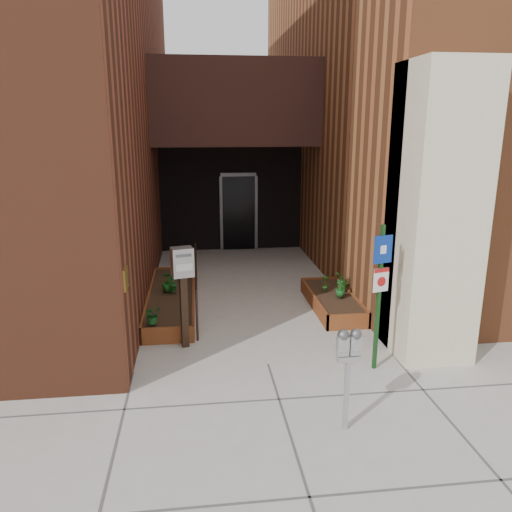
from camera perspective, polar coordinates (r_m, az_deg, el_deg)
name	(u,v)px	position (r m, az deg, el deg)	size (l,w,h in m)	color
ground	(268,364)	(7.73, 1.38, -12.28)	(80.00, 80.00, 0.00)	#9E9991
architecture	(224,65)	(13.79, -3.71, 20.91)	(20.00, 14.60, 10.00)	brown
planter_left	(172,300)	(10.10, -9.63, -4.97)	(0.90, 3.60, 0.30)	brown
planter_right	(332,302)	(9.97, 8.72, -5.20)	(0.80, 2.20, 0.30)	brown
handrail	(196,270)	(9.85, -6.89, -1.62)	(0.04, 3.34, 0.90)	black
parking_meter	(349,353)	(5.91, 10.54, -10.81)	(0.29, 0.13, 1.28)	#A5A4A7
sign_post	(380,283)	(7.30, 14.00, -2.99)	(0.29, 0.11, 2.18)	#163E17
payment_dropbox	(183,276)	(7.95, -8.37, -2.30)	(0.38, 0.32, 1.66)	black
shrub_left_a	(153,314)	(8.51, -11.74, -6.56)	(0.29, 0.29, 0.32)	#18551E
shrub_left_b	(172,283)	(10.01, -9.52, -3.03)	(0.20, 0.20, 0.37)	#17521A
shrub_left_c	(167,282)	(10.06, -10.14, -2.90)	(0.22, 0.22, 0.39)	#175217
shrub_left_d	(187,266)	(11.23, -7.90, -1.12)	(0.17, 0.17, 0.32)	#27621C
shrub_right_a	(341,288)	(9.73, 9.64, -3.64)	(0.19, 0.19, 0.34)	#18551D
shrub_right_b	(325,283)	(10.01, 7.92, -3.02)	(0.18, 0.18, 0.34)	#235117
shrub_right_c	(343,282)	(10.09, 9.88, -2.91)	(0.32, 0.32, 0.36)	#214E16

